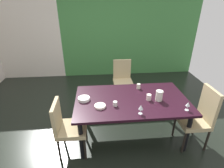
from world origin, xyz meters
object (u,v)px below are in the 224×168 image
(serving_bowl_west, at_px, (100,106))
(wine_glass_left, at_px, (188,104))
(cup_near_window, at_px, (115,104))
(wine_glass_north, at_px, (141,107))
(dining_table, at_px, (131,103))
(cup_east, at_px, (139,86))
(chair_left_near, at_px, (66,125))
(chair_right_near, at_px, (199,116))
(serving_bowl_corner, at_px, (84,99))
(cup_rear, at_px, (149,97))
(pitcher_south, at_px, (159,96))
(chair_head_far, at_px, (122,78))

(serving_bowl_west, bearing_deg, wine_glass_left, -8.73)
(cup_near_window, bearing_deg, wine_glass_north, -34.49)
(wine_glass_north, height_order, serving_bowl_west, wine_glass_north)
(dining_table, xyz_separation_m, cup_east, (0.20, 0.35, 0.12))
(chair_left_near, bearing_deg, serving_bowl_west, 100.70)
(chair_left_near, xyz_separation_m, cup_near_window, (0.75, 0.11, 0.27))
(chair_right_near, xyz_separation_m, serving_bowl_corner, (-1.83, 0.32, 0.22))
(chair_right_near, relative_size, serving_bowl_corner, 5.41)
(serving_bowl_corner, bearing_deg, chair_left_near, -129.30)
(cup_rear, bearing_deg, wine_glass_north, -121.71)
(wine_glass_left, xyz_separation_m, cup_east, (-0.56, 0.74, -0.05))
(wine_glass_north, distance_m, cup_east, 0.78)
(cup_near_window, bearing_deg, wine_glass_left, -11.30)
(wine_glass_north, bearing_deg, wine_glass_left, 1.98)
(pitcher_south, bearing_deg, wine_glass_left, -44.19)
(dining_table, relative_size, cup_rear, 18.95)
(serving_bowl_corner, bearing_deg, chair_right_near, -10.01)
(cup_near_window, bearing_deg, chair_head_far, 77.23)
(chair_right_near, relative_size, cup_east, 11.24)
(cup_rear, bearing_deg, serving_bowl_west, -169.95)
(wine_glass_north, bearing_deg, dining_table, 96.88)
(chair_right_near, xyz_separation_m, serving_bowl_west, (-1.57, 0.10, 0.21))
(wine_glass_north, bearing_deg, pitcher_south, 41.28)
(chair_right_near, xyz_separation_m, chair_left_near, (-2.09, 0.00, -0.04))
(pitcher_south, bearing_deg, cup_near_window, -171.82)
(dining_table, relative_size, chair_head_far, 1.93)
(serving_bowl_corner, bearing_deg, dining_table, -2.42)
(chair_head_far, xyz_separation_m, serving_bowl_west, (-0.57, -1.51, 0.24))
(chair_right_near, distance_m, serving_bowl_west, 1.59)
(serving_bowl_west, xyz_separation_m, pitcher_south, (0.96, 0.12, 0.07))
(dining_table, relative_size, serving_bowl_corner, 9.62)
(wine_glass_north, relative_size, serving_bowl_corner, 0.77)
(chair_left_near, bearing_deg, cup_east, 117.44)
(dining_table, distance_m, wine_glass_north, 0.45)
(cup_east, bearing_deg, serving_bowl_west, -142.88)
(dining_table, bearing_deg, pitcher_south, -9.82)
(wine_glass_north, height_order, wine_glass_left, wine_glass_north)
(dining_table, xyz_separation_m, wine_glass_left, (0.76, -0.39, 0.18))
(dining_table, xyz_separation_m, serving_bowl_corner, (-0.78, 0.03, 0.10))
(chair_head_far, xyz_separation_m, cup_east, (0.15, -0.97, 0.27))
(chair_right_near, distance_m, cup_east, 1.09)
(wine_glass_left, relative_size, serving_bowl_corner, 0.71)
(chair_right_near, height_order, wine_glass_left, chair_right_near)
(wine_glass_north, relative_size, cup_east, 1.60)
(chair_left_near, xyz_separation_m, cup_rear, (1.31, 0.24, 0.28))
(serving_bowl_west, bearing_deg, chair_head_far, 69.26)
(serving_bowl_west, distance_m, cup_east, 0.90)
(serving_bowl_west, height_order, cup_near_window, cup_near_window)
(chair_left_near, distance_m, cup_east, 1.42)
(cup_near_window, bearing_deg, chair_right_near, -4.72)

